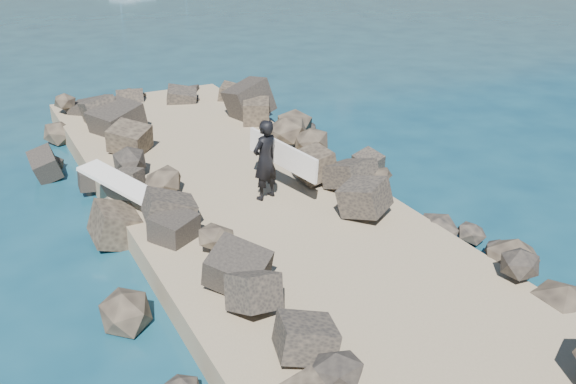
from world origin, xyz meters
name	(u,v)px	position (x,y,z in m)	size (l,w,h in m)	color
ground	(268,236)	(0.00, 0.00, 0.00)	(800.00, 800.00, 0.00)	#0F384C
jetty	(311,264)	(0.00, -2.00, 0.30)	(6.00, 26.00, 0.60)	#8C7759
riprap_left	(164,280)	(-2.90, -1.50, 0.50)	(2.60, 22.00, 1.00)	black
riprap_right	(412,216)	(2.90, -1.50, 0.50)	(2.60, 22.00, 1.00)	black
surfboard_resting	(127,191)	(-2.71, 1.63, 1.04)	(0.62, 2.49, 0.08)	white
surfer_with_board	(267,159)	(0.36, 0.71, 1.56)	(1.17, 2.33, 1.91)	black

